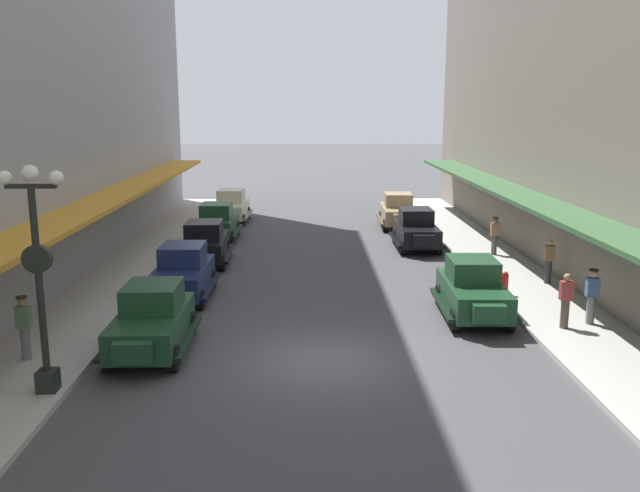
{
  "coord_description": "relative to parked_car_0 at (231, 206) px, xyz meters",
  "views": [
    {
      "loc": [
        -0.52,
        -16.68,
        6.56
      ],
      "look_at": [
        0.0,
        6.0,
        1.8
      ],
      "focal_mm": 37.84,
      "sensor_mm": 36.0,
      "label": 1
    }
  ],
  "objects": [
    {
      "name": "parked_car_1",
      "position": [
        -0.01,
        -15.49,
        0.0
      ],
      "size": [
        2.17,
        4.27,
        1.84
      ],
      "color": "#19234C",
      "rests_on": "ground"
    },
    {
      "name": "ground_plane",
      "position": [
        4.73,
        -21.42,
        -0.94
      ],
      "size": [
        200.0,
        200.0,
        0.0
      ],
      "primitive_type": "plane",
      "color": "#424244"
    },
    {
      "name": "parked_car_3",
      "position": [
        9.31,
        -1.9,
        0.0
      ],
      "size": [
        2.26,
        4.3,
        1.84
      ],
      "color": "#997F5B",
      "rests_on": "ground"
    },
    {
      "name": "parked_car_6",
      "position": [
        9.39,
        -7.47,
        0.0
      ],
      "size": [
        2.17,
        4.27,
        1.84
      ],
      "color": "black",
      "rests_on": "ground"
    },
    {
      "name": "sidewalk_left",
      "position": [
        -2.77,
        -21.42,
        -0.87
      ],
      "size": [
        3.0,
        60.0,
        0.15
      ],
      "primitive_type": "cube",
      "color": "#A8A59E",
      "rests_on": "ground"
    },
    {
      "name": "lamp_post_with_clock",
      "position": [
        -1.67,
        -23.56,
        2.04
      ],
      "size": [
        1.42,
        0.44,
        5.16
      ],
      "color": "black",
      "rests_on": "sidewalk_left"
    },
    {
      "name": "parked_car_0",
      "position": [
        0.0,
        0.0,
        0.0
      ],
      "size": [
        2.24,
        4.3,
        1.84
      ],
      "color": "beige",
      "rests_on": "ground"
    },
    {
      "name": "parked_car_5",
      "position": [
        9.48,
        -17.86,
        0.0
      ],
      "size": [
        2.25,
        4.3,
        1.84
      ],
      "color": "#193D23",
      "rests_on": "ground"
    },
    {
      "name": "parked_car_7",
      "position": [
        0.09,
        -20.71,
        0.0
      ],
      "size": [
        2.16,
        4.27,
        1.84
      ],
      "color": "#193D23",
      "rests_on": "ground"
    },
    {
      "name": "fire_hydrant",
      "position": [
        11.08,
        -15.86,
        -0.38
      ],
      "size": [
        0.24,
        0.24,
        0.82
      ],
      "color": "#B21E19",
      "rests_on": "sidewalk_right"
    },
    {
      "name": "parked_car_2",
      "position": [
        -0.12,
        -5.17,
        0.0
      ],
      "size": [
        2.19,
        4.28,
        1.84
      ],
      "color": "#193D23",
      "rests_on": "ground"
    },
    {
      "name": "pedestrian_3",
      "position": [
        -2.95,
        -21.57,
        0.07
      ],
      "size": [
        0.36,
        0.28,
        1.67
      ],
      "color": "slate",
      "rests_on": "sidewalk_left"
    },
    {
      "name": "pedestrian_4",
      "position": [
        12.47,
        -9.55,
        0.07
      ],
      "size": [
        0.36,
        0.28,
        1.67
      ],
      "color": "#4C4238",
      "rests_on": "sidewalk_right"
    },
    {
      "name": "sidewalk_right",
      "position": [
        12.23,
        -21.42,
        -0.87
      ],
      "size": [
        3.0,
        60.0,
        0.15
      ],
      "primitive_type": "cube",
      "color": "#A8A59E",
      "rests_on": "ground"
    },
    {
      "name": "pedestrian_0",
      "position": [
        13.11,
        -14.39,
        0.05
      ],
      "size": [
        0.36,
        0.24,
        1.64
      ],
      "color": "#2D2D33",
      "rests_on": "sidewalk_right"
    },
    {
      "name": "parked_car_4",
      "position": [
        0.02,
        -10.35,
        0.0
      ],
      "size": [
        2.24,
        4.3,
        1.84
      ],
      "color": "black",
      "rests_on": "ground"
    },
    {
      "name": "pedestrian_1",
      "position": [
        11.8,
        -19.42,
        0.05
      ],
      "size": [
        0.36,
        0.24,
        1.64
      ],
      "color": "#4C4238",
      "rests_on": "sidewalk_right"
    },
    {
      "name": "pedestrian_2",
      "position": [
        12.72,
        -19.06,
        0.07
      ],
      "size": [
        0.36,
        0.28,
        1.67
      ],
      "color": "slate",
      "rests_on": "sidewalk_right"
    }
  ]
}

